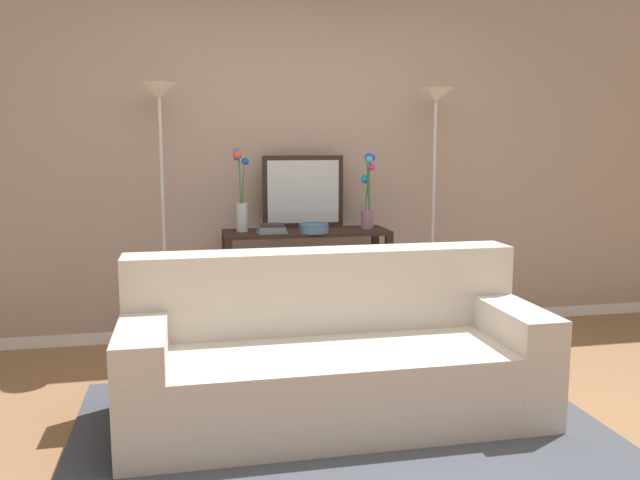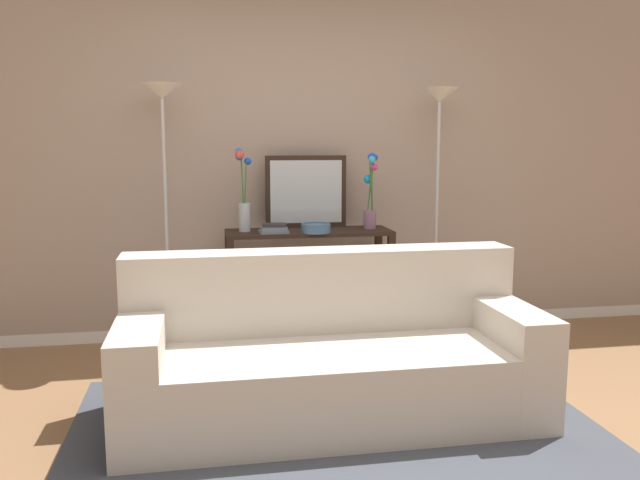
{
  "view_description": "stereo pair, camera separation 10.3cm",
  "coord_description": "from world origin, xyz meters",
  "px_view_note": "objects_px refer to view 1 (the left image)",
  "views": [
    {
      "loc": [
        -0.81,
        -2.92,
        1.48
      ],
      "look_at": [
        0.0,
        0.98,
        0.88
      ],
      "focal_mm": 36.38,
      "sensor_mm": 36.0,
      "label": 1
    },
    {
      "loc": [
        -0.71,
        -2.94,
        1.48
      ],
      "look_at": [
        0.0,
        0.98,
        0.88
      ],
      "focal_mm": 36.38,
      "sensor_mm": 36.0,
      "label": 2
    }
  ],
  "objects_px": {
    "console_table": "(306,267)",
    "floor_lamp_left": "(161,144)",
    "couch": "(333,360)",
    "vase_tall_flowers": "(241,197)",
    "vase_short_flowers": "(368,195)",
    "book_row_under_console": "(270,339)",
    "wall_mirror": "(303,192)",
    "fruit_bowl": "(314,228)",
    "floor_lamp_right": "(435,143)",
    "book_stack": "(272,229)"
  },
  "relations": [
    {
      "from": "wall_mirror",
      "to": "fruit_bowl",
      "type": "distance_m",
      "value": 0.38
    },
    {
      "from": "console_table",
      "to": "floor_lamp_left",
      "type": "relative_size",
      "value": 0.64
    },
    {
      "from": "couch",
      "to": "fruit_bowl",
      "type": "bearing_deg",
      "value": 83.83
    },
    {
      "from": "floor_lamp_left",
      "to": "vase_tall_flowers",
      "type": "distance_m",
      "value": 0.65
    },
    {
      "from": "fruit_bowl",
      "to": "vase_short_flowers",
      "type": "bearing_deg",
      "value": 18.64
    },
    {
      "from": "floor_lamp_left",
      "to": "wall_mirror",
      "type": "height_order",
      "value": "floor_lamp_left"
    },
    {
      "from": "console_table",
      "to": "wall_mirror",
      "type": "height_order",
      "value": "wall_mirror"
    },
    {
      "from": "book_row_under_console",
      "to": "console_table",
      "type": "bearing_deg",
      "value": 0.0
    },
    {
      "from": "book_row_under_console",
      "to": "floor_lamp_right",
      "type": "bearing_deg",
      "value": 0.8
    },
    {
      "from": "couch",
      "to": "book_stack",
      "type": "height_order",
      "value": "book_stack"
    },
    {
      "from": "fruit_bowl",
      "to": "book_row_under_console",
      "type": "xyz_separation_m",
      "value": [
        -0.3,
        0.13,
        -0.83
      ]
    },
    {
      "from": "wall_mirror",
      "to": "fruit_bowl",
      "type": "relative_size",
      "value": 2.89
    },
    {
      "from": "couch",
      "to": "vase_tall_flowers",
      "type": "xyz_separation_m",
      "value": [
        -0.37,
        1.3,
        0.79
      ]
    },
    {
      "from": "floor_lamp_left",
      "to": "fruit_bowl",
      "type": "relative_size",
      "value": 8.95
    },
    {
      "from": "wall_mirror",
      "to": "vase_tall_flowers",
      "type": "bearing_deg",
      "value": -162.71
    },
    {
      "from": "console_table",
      "to": "floor_lamp_right",
      "type": "height_order",
      "value": "floor_lamp_right"
    },
    {
      "from": "book_stack",
      "to": "floor_lamp_left",
      "type": "bearing_deg",
      "value": 171.01
    },
    {
      "from": "wall_mirror",
      "to": "floor_lamp_right",
      "type": "bearing_deg",
      "value": -8.83
    },
    {
      "from": "vase_short_flowers",
      "to": "console_table",
      "type": "bearing_deg",
      "value": -177.97
    },
    {
      "from": "console_table",
      "to": "fruit_bowl",
      "type": "relative_size",
      "value": 5.7
    },
    {
      "from": "floor_lamp_left",
      "to": "vase_short_flowers",
      "type": "relative_size",
      "value": 3.38
    },
    {
      "from": "console_table",
      "to": "vase_short_flowers",
      "type": "height_order",
      "value": "vase_short_flowers"
    },
    {
      "from": "console_table",
      "to": "vase_tall_flowers",
      "type": "bearing_deg",
      "value": 177.49
    },
    {
      "from": "floor_lamp_right",
      "to": "book_stack",
      "type": "distance_m",
      "value": 1.38
    },
    {
      "from": "floor_lamp_left",
      "to": "vase_tall_flowers",
      "type": "xyz_separation_m",
      "value": [
        0.54,
        0.0,
        -0.37
      ]
    },
    {
      "from": "vase_tall_flowers",
      "to": "fruit_bowl",
      "type": "distance_m",
      "value": 0.56
    },
    {
      "from": "couch",
      "to": "book_row_under_console",
      "type": "distance_m",
      "value": 1.31
    },
    {
      "from": "floor_lamp_left",
      "to": "vase_tall_flowers",
      "type": "relative_size",
      "value": 3.17
    },
    {
      "from": "floor_lamp_left",
      "to": "floor_lamp_right",
      "type": "bearing_deg",
      "value": 0.0
    },
    {
      "from": "fruit_bowl",
      "to": "book_stack",
      "type": "relative_size",
      "value": 1.0
    },
    {
      "from": "fruit_bowl",
      "to": "console_table",
      "type": "bearing_deg",
      "value": 102.94
    },
    {
      "from": "floor_lamp_left",
      "to": "wall_mirror",
      "type": "distance_m",
      "value": 1.08
    },
    {
      "from": "floor_lamp_left",
      "to": "wall_mirror",
      "type": "relative_size",
      "value": 3.1
    },
    {
      "from": "book_row_under_console",
      "to": "vase_tall_flowers",
      "type": "bearing_deg",
      "value": 173.97
    },
    {
      "from": "fruit_bowl",
      "to": "book_row_under_console",
      "type": "distance_m",
      "value": 0.89
    },
    {
      "from": "floor_lamp_right",
      "to": "book_row_under_console",
      "type": "xyz_separation_m",
      "value": [
        -1.25,
        -0.02,
        -1.42
      ]
    },
    {
      "from": "couch",
      "to": "vase_tall_flowers",
      "type": "height_order",
      "value": "vase_tall_flowers"
    },
    {
      "from": "console_table",
      "to": "vase_tall_flowers",
      "type": "distance_m",
      "value": 0.7
    },
    {
      "from": "console_table",
      "to": "book_stack",
      "type": "relative_size",
      "value": 5.73
    },
    {
      "from": "floor_lamp_right",
      "to": "fruit_bowl",
      "type": "relative_size",
      "value": 8.96
    },
    {
      "from": "vase_short_flowers",
      "to": "floor_lamp_right",
      "type": "bearing_deg",
      "value": 0.12
    },
    {
      "from": "couch",
      "to": "wall_mirror",
      "type": "distance_m",
      "value": 1.66
    },
    {
      "from": "vase_tall_flowers",
      "to": "console_table",
      "type": "bearing_deg",
      "value": -2.51
    },
    {
      "from": "console_table",
      "to": "vase_short_flowers",
      "type": "xyz_separation_m",
      "value": [
        0.46,
        0.02,
        0.51
      ]
    },
    {
      "from": "vase_short_flowers",
      "to": "book_stack",
      "type": "height_order",
      "value": "vase_short_flowers"
    },
    {
      "from": "vase_short_flowers",
      "to": "book_row_under_console",
      "type": "bearing_deg",
      "value": -178.72
    },
    {
      "from": "console_table",
      "to": "wall_mirror",
      "type": "bearing_deg",
      "value": 86.97
    },
    {
      "from": "floor_lamp_left",
      "to": "book_stack",
      "type": "distance_m",
      "value": 0.95
    },
    {
      "from": "wall_mirror",
      "to": "vase_tall_flowers",
      "type": "height_order",
      "value": "vase_tall_flowers"
    },
    {
      "from": "console_table",
      "to": "wall_mirror",
      "type": "distance_m",
      "value": 0.56
    }
  ]
}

